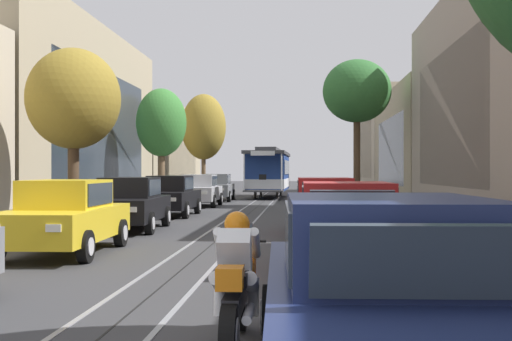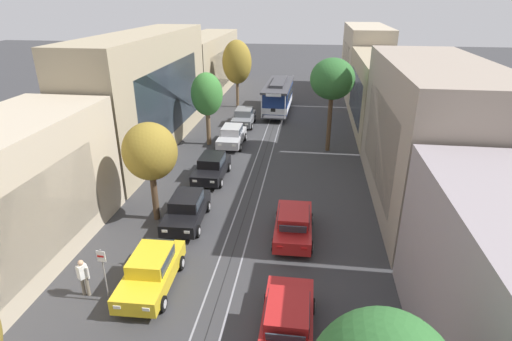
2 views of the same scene
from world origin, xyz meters
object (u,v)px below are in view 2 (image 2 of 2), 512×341
street_tree_kerb_left_mid (207,95)px  street_tree_kerb_right_second (332,80)px  street_sign_post (104,270)px  street_tree_kerb_left_fourth (237,62)px  parked_car_black_fourth_left (212,167)px  parked_car_yellow_second_left (151,271)px  parked_car_silver_fifth_left (232,136)px  cable_car_trolley (279,96)px  parked_car_red_mid_right (293,224)px  pedestrian_on_left_pavement (83,276)px  street_tree_kerb_left_second (150,152)px  parked_car_red_second_right (287,320)px  parked_car_grey_sixth_left (244,117)px  parked_car_black_mid_left (187,209)px

street_tree_kerb_left_mid → street_tree_kerb_right_second: bearing=-0.9°
street_sign_post → street_tree_kerb_left_fourth: bearing=90.5°
parked_car_black_fourth_left → parked_car_yellow_second_left: bearing=-89.6°
parked_car_silver_fifth_left → street_sign_post: (-1.44, -19.10, 0.76)m
cable_car_trolley → parked_car_red_mid_right: bearing=-83.4°
parked_car_yellow_second_left → pedestrian_on_left_pavement: bearing=-160.5°
parked_car_red_mid_right → street_tree_kerb_left_second: size_ratio=0.79×
parked_car_red_mid_right → cable_car_trolley: (-2.81, 24.38, 0.86)m
street_tree_kerb_right_second → cable_car_trolley: (-4.87, 11.24, -3.95)m
street_tree_kerb_left_mid → parked_car_red_mid_right: bearing=-60.1°
parked_car_red_second_right → street_tree_kerb_left_second: 11.27m
cable_car_trolley → pedestrian_on_left_pavement: bearing=-100.3°
parked_car_red_second_right → street_tree_kerb_left_second: street_tree_kerb_left_second is taller
parked_car_grey_sixth_left → street_tree_kerb_left_fourth: size_ratio=0.62×
cable_car_trolley → parked_car_black_fourth_left: bearing=-99.6°
street_tree_kerb_left_second → street_tree_kerb_left_mid: 12.38m
pedestrian_on_left_pavement → street_tree_kerb_left_mid: bearing=88.1°
parked_car_yellow_second_left → parked_car_grey_sixth_left: size_ratio=1.00×
street_tree_kerb_left_second → street_tree_kerb_left_fourth: size_ratio=0.77×
street_tree_kerb_left_fourth → parked_car_red_mid_right: bearing=-73.9°
parked_car_yellow_second_left → parked_car_red_mid_right: same height
parked_car_yellow_second_left → street_tree_kerb_left_mid: street_tree_kerb_left_mid is taller
parked_car_black_mid_left → street_tree_kerb_left_fourth: (-1.63, 25.01, 4.01)m
street_sign_post → parked_car_grey_sixth_left: bearing=86.5°
parked_car_silver_fifth_left → parked_car_grey_sixth_left: (0.08, 5.65, 0.00)m
street_tree_kerb_left_fourth → street_tree_kerb_right_second: (9.49, -12.61, 0.80)m
parked_car_yellow_second_left → street_tree_kerb_right_second: bearing=66.3°
parked_car_black_mid_left → parked_car_black_fourth_left: (-0.01, 5.89, 0.00)m
street_tree_kerb_left_second → pedestrian_on_left_pavement: size_ratio=3.23×
parked_car_black_fourth_left → street_tree_kerb_right_second: (7.87, 6.51, 4.81)m
parked_car_grey_sixth_left → street_tree_kerb_left_mid: (-2.00, -5.69, 3.34)m
parked_car_red_mid_right → street_sign_post: 9.21m
parked_car_black_mid_left → pedestrian_on_left_pavement: pedestrian_on_left_pavement is taller
parked_car_silver_fifth_left → parked_car_black_mid_left: bearing=-90.4°
street_tree_kerb_left_mid → parked_car_silver_fifth_left: bearing=1.4°
street_tree_kerb_left_second → parked_car_yellow_second_left: bearing=-71.5°
parked_car_silver_fifth_left → parked_car_yellow_second_left: bearing=-90.1°
parked_car_black_fourth_left → street_tree_kerb_left_fourth: street_tree_kerb_left_fourth is taller
parked_car_red_mid_right → street_tree_kerb_left_fourth: street_tree_kerb_left_fourth is taller
parked_car_yellow_second_left → pedestrian_on_left_pavement: (-2.51, -0.89, 0.17)m
parked_car_silver_fifth_left → street_tree_kerb_left_fourth: street_tree_kerb_left_fourth is taller
parked_car_black_mid_left → parked_car_black_fourth_left: 5.89m
parked_car_grey_sixth_left → street_sign_post: (-1.52, -24.74, 0.76)m
street_tree_kerb_right_second → cable_car_trolley: street_tree_kerb_right_second is taller
street_tree_kerb_left_fourth → pedestrian_on_left_pavement: (-0.82, -31.26, -3.85)m
street_tree_kerb_right_second → street_sign_post: size_ratio=2.89×
street_tree_kerb_right_second → street_sign_post: 21.42m
parked_car_black_fourth_left → street_tree_kerb_right_second: size_ratio=0.61×
street_tree_kerb_left_fourth → street_tree_kerb_left_second: bearing=-90.3°
parked_car_black_mid_left → parked_car_silver_fifth_left: (0.09, 12.59, 0.00)m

